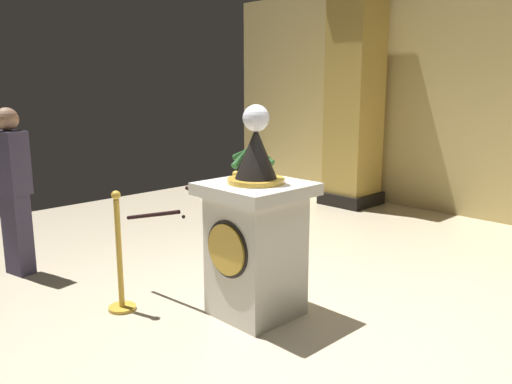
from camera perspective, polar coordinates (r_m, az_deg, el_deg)
ground_plane at (r=4.66m, az=3.41°, el=-13.10°), size 10.44×10.44×0.00m
back_wall at (r=8.09m, az=25.60°, el=9.26°), size 10.44×0.16×3.51m
pedestal_clock at (r=4.41m, az=-0.04°, el=-4.76°), size 0.79×0.79×1.80m
stanchion_near at (r=5.66m, az=-2.16°, el=-4.51°), size 0.24×0.24×1.06m
stanchion_far at (r=4.74m, az=-14.62°, el=-8.11°), size 0.24×0.24×1.07m
velvet_rope at (r=5.05m, az=-7.95°, el=-1.73°), size 0.81×0.84×0.22m
column_left at (r=8.54m, az=10.69°, el=9.74°), size 0.83×0.83×3.37m
potted_palm_left at (r=7.41m, az=-0.62°, el=-0.81°), size 0.83×0.79×1.15m
bystander_guest at (r=5.86m, az=-24.97°, el=0.48°), size 0.40×0.29×1.72m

